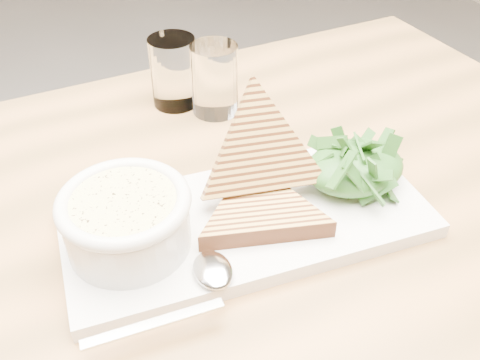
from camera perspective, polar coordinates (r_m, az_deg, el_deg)
name	(u,v)px	position (r m, az deg, el deg)	size (l,w,h in m)	color
table_top	(197,249)	(0.59, -4.66, -7.32)	(1.15, 0.77, 0.04)	#A9743F
table_leg_br	(372,197)	(1.25, 13.89, -1.80)	(0.06, 0.06, 0.70)	#A9743F
platter	(247,220)	(0.58, 0.80, -4.34)	(0.39, 0.17, 0.02)	white
soup_bowl	(128,226)	(0.53, -11.89, -4.78)	(0.12, 0.12, 0.05)	white
soup	(124,203)	(0.52, -12.32, -2.43)	(0.10, 0.10, 0.01)	#EBDE90
bowl_rim	(123,202)	(0.51, -12.35, -2.26)	(0.13, 0.13, 0.01)	white
sandwich_flat	(261,210)	(0.56, 2.24, -3.27)	(0.16, 0.16, 0.02)	#BA8E44
sandwich_lean	(261,153)	(0.57, 2.24, 2.90)	(0.16, 0.16, 0.09)	#BA8E44
salad_base	(355,167)	(0.61, 12.15, 1.34)	(0.11, 0.09, 0.04)	#11380E
arugula_pile	(355,164)	(0.61, 12.21, 1.71)	(0.11, 0.10, 0.05)	#39712B
spoon_bowl	(213,270)	(0.51, -2.91, -9.55)	(0.04, 0.05, 0.01)	silver
spoon_handle	(154,324)	(0.48, -9.17, -14.89)	(0.12, 0.01, 0.00)	silver
glass_near	(174,72)	(0.77, -7.10, 11.37)	(0.07, 0.07, 0.10)	white
glass_far	(215,79)	(0.75, -2.73, 10.66)	(0.06, 0.06, 0.10)	white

